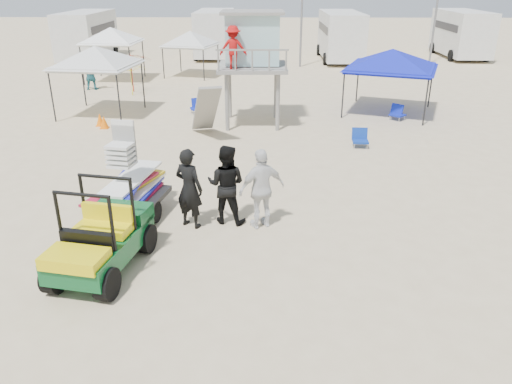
{
  "coord_description": "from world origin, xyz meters",
  "views": [
    {
      "loc": [
        0.67,
        -6.74,
        5.52
      ],
      "look_at": [
        0.5,
        3.0,
        1.3
      ],
      "focal_mm": 35.0,
      "sensor_mm": 36.0,
      "label": 1
    }
  ],
  "objects_px": {
    "surf_trailer": "(128,186)",
    "lifeguard_tower": "(250,43)",
    "man_left": "(189,188)",
    "canopy_blue": "(393,52)",
    "utility_cart": "(98,233)"
  },
  "relations": [
    {
      "from": "surf_trailer",
      "to": "lifeguard_tower",
      "type": "distance_m",
      "value": 9.57
    },
    {
      "from": "man_left",
      "to": "canopy_blue",
      "type": "distance_m",
      "value": 13.23
    },
    {
      "from": "lifeguard_tower",
      "to": "canopy_blue",
      "type": "height_order",
      "value": "lifeguard_tower"
    },
    {
      "from": "surf_trailer",
      "to": "canopy_blue",
      "type": "relative_size",
      "value": 0.6
    },
    {
      "from": "utility_cart",
      "to": "surf_trailer",
      "type": "distance_m",
      "value": 2.33
    },
    {
      "from": "surf_trailer",
      "to": "man_left",
      "type": "xyz_separation_m",
      "value": [
        1.52,
        -0.3,
        0.09
      ]
    },
    {
      "from": "lifeguard_tower",
      "to": "utility_cart",
      "type": "bearing_deg",
      "value": -103.57
    },
    {
      "from": "utility_cart",
      "to": "canopy_blue",
      "type": "xyz_separation_m",
      "value": [
        8.66,
        13.06,
        1.7
      ]
    },
    {
      "from": "man_left",
      "to": "canopy_blue",
      "type": "xyz_separation_m",
      "value": [
        7.14,
        11.03,
        1.6
      ]
    },
    {
      "from": "surf_trailer",
      "to": "man_left",
      "type": "distance_m",
      "value": 1.55
    },
    {
      "from": "man_left",
      "to": "lifeguard_tower",
      "type": "height_order",
      "value": "lifeguard_tower"
    },
    {
      "from": "man_left",
      "to": "lifeguard_tower",
      "type": "distance_m",
      "value": 9.52
    },
    {
      "from": "surf_trailer",
      "to": "lifeguard_tower",
      "type": "xyz_separation_m",
      "value": [
        2.71,
        8.89,
        2.26
      ]
    },
    {
      "from": "canopy_blue",
      "to": "surf_trailer",
      "type": "bearing_deg",
      "value": -128.89
    },
    {
      "from": "utility_cart",
      "to": "man_left",
      "type": "relative_size",
      "value": 1.36
    }
  ]
}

